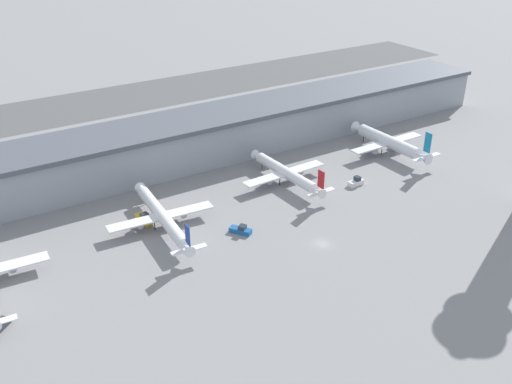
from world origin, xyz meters
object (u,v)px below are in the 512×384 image
Objects in this scene: service_truck_water at (241,230)px; airplane_gate_delta at (389,142)px; service_truck_catering at (144,219)px; airplane_gate_charlie at (286,173)px; airplane_gate_bravo at (162,217)px; service_truck_baggage at (356,182)px.

airplane_gate_delta is at bearing 14.43° from service_truck_water.
service_truck_catering is 1.00× the size of service_truck_water.
service_truck_water is at bearing -165.57° from airplane_gate_delta.
service_truck_catering is (-50.35, 1.26, -2.72)m from airplane_gate_charlie.
airplane_gate_bravo is at bearing 141.12° from service_truck_water.
service_truck_water is at bearing -38.88° from airplane_gate_bravo.
airplane_gate_delta is 5.72× the size of service_truck_catering.
airplane_gate_delta is at bearing -0.58° from service_truck_catering.
service_truck_baggage is 48.61m from service_truck_water.
airplane_gate_bravo is 23.03m from service_truck_water.
airplane_gate_delta reaches higher than airplane_gate_charlie.
service_truck_catering is 1.16× the size of service_truck_baggage.
service_truck_baggage is at bearing -153.38° from airplane_gate_delta.
airplane_gate_delta is at bearing 0.34° from airplane_gate_charlie.
service_truck_catering is at bearing 135.80° from service_truck_water.
service_truck_water is at bearing -146.54° from airplane_gate_charlie.
service_truck_water is at bearing -173.35° from service_truck_baggage.
airplane_gate_charlie is 46.91m from airplane_gate_delta.
service_truck_baggage is at bearing -7.51° from airplane_gate_bravo.
airplane_gate_delta reaches higher than service_truck_catering.
service_truck_water is (-29.21, -19.30, -2.94)m from airplane_gate_charlie.
airplane_gate_charlie is 6.58× the size of service_truck_baggage.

